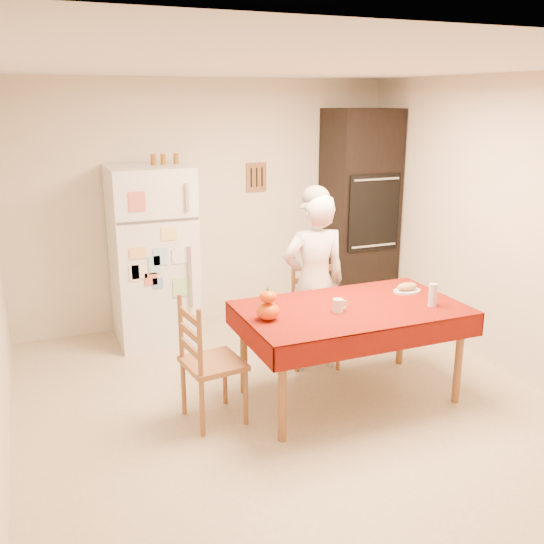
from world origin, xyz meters
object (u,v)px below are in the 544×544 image
chair_far (315,307)px  seated_woman (314,283)px  chair_left (205,358)px  oven_cabinet (359,212)px  dining_table (351,315)px  wine_glass (433,295)px  refrigerator (153,255)px  bread_plate (407,291)px  coffee_mug (338,306)px  pumpkin_lower (268,311)px

chair_far → seated_woman: (-0.07, -0.13, 0.27)m
chair_far → chair_left: (-1.21, -0.69, 0.00)m
oven_cabinet → dining_table: (-1.13, -1.86, -0.41)m
chair_far → chair_left: same height
seated_woman → wine_glass: seated_woman is taller
chair_far → seated_woman: 0.31m
chair_left → oven_cabinet: bearing=-58.5°
refrigerator → oven_cabinet: bearing=1.2°
bread_plate → wine_glass: bearing=-92.5°
coffee_mug → bread_plate: bearing=15.6°
oven_cabinet → bread_plate: 1.82m
oven_cabinet → coffee_mug: bearing=-123.7°
dining_table → chair_left: chair_left is taller
dining_table → oven_cabinet: bearing=58.7°
coffee_mug → bread_plate: coffee_mug is taller
seated_woman → oven_cabinet: bearing=-127.2°
seated_woman → pumpkin_lower: 0.94m
oven_cabinet → chair_left: bearing=-141.8°
oven_cabinet → seated_woman: 1.71m
chair_left → pumpkin_lower: 0.56m
wine_glass → refrigerator: bearing=130.6°
chair_far → wine_glass: 1.16m
oven_cabinet → chair_far: bearing=-134.1°
chair_far → wine_glass: (0.52, -0.97, 0.34)m
chair_left → bread_plate: (1.75, 0.08, 0.26)m
refrigerator → oven_cabinet: size_ratio=0.77×
oven_cabinet → bread_plate: oven_cabinet is taller
dining_table → chair_left: (-1.15, 0.06, -0.18)m
bread_plate → seated_woman: bearing=142.0°
refrigerator → wine_glass: size_ratio=9.66×
bread_plate → coffee_mug: bearing=-164.4°
dining_table → coffee_mug: (-0.15, -0.06, 0.12)m
refrigerator → chair_far: (1.21, -1.05, -0.34)m
chair_far → bread_plate: 0.86m
dining_table → chair_far: chair_far is taller
chair_left → pumpkin_lower: bearing=-106.5°
dining_table → chair_far: bearing=85.2°
oven_cabinet → wine_glass: bearing=-104.7°
dining_table → refrigerator: bearing=122.4°
refrigerator → pumpkin_lower: bearing=-76.0°
oven_cabinet → refrigerator: bearing=-178.8°
chair_left → bread_plate: chair_left is taller
coffee_mug → pumpkin_lower: size_ratio=0.59×
refrigerator → wine_glass: bearing=-49.4°
chair_left → seated_woman: 1.30m
oven_cabinet → dining_table: 2.21m
seated_woman → bread_plate: size_ratio=6.47×
coffee_mug → bread_plate: (0.75, 0.21, -0.04)m
chair_far → coffee_mug: chair_far is taller
seated_woman → wine_glass: 1.03m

